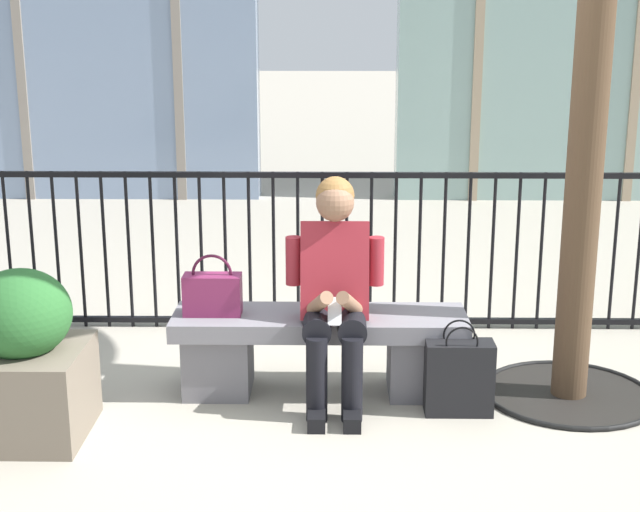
{
  "coord_description": "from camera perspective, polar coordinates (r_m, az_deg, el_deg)",
  "views": [
    {
      "loc": [
        0.07,
        -4.75,
        2.03
      ],
      "look_at": [
        0.0,
        0.1,
        0.75
      ],
      "focal_mm": 51.6,
      "sensor_mm": 36.0,
      "label": 1
    }
  ],
  "objects": [
    {
      "name": "planter",
      "position": [
        4.74,
        -17.91,
        -6.16
      ],
      "size": [
        0.59,
        0.59,
        0.85
      ],
      "color": "#726656",
      "rests_on": "ground"
    },
    {
      "name": "seated_person_with_phone",
      "position": [
        4.82,
        0.92,
        -1.84
      ],
      "size": [
        0.52,
        0.66,
        1.21
      ],
      "color": "black",
      "rests_on": "ground"
    },
    {
      "name": "shopping_bag",
      "position": [
        4.88,
        8.61,
        -7.42
      ],
      "size": [
        0.35,
        0.16,
        0.5
      ],
      "color": "black",
      "rests_on": "ground"
    },
    {
      "name": "stone_bench",
      "position": [
        5.06,
        -0.02,
        -5.54
      ],
      "size": [
        1.6,
        0.44,
        0.45
      ],
      "color": "slate",
      "rests_on": "ground"
    },
    {
      "name": "plaza_railing",
      "position": [
        6.01,
        0.14,
        0.36
      ],
      "size": [
        8.6,
        0.04,
        1.05
      ],
      "color": "black",
      "rests_on": "ground"
    },
    {
      "name": "ground_plane",
      "position": [
        5.16,
        -0.02,
        -8.36
      ],
      "size": [
        60.0,
        60.0,
        0.0
      ],
      "primitive_type": "plane",
      "color": "#A8A091"
    },
    {
      "name": "handbag_on_bench",
      "position": [
        5.0,
        -6.68,
        -2.3
      ],
      "size": [
        0.31,
        0.14,
        0.34
      ],
      "color": "#7A234C",
      "rests_on": "stone_bench"
    }
  ]
}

